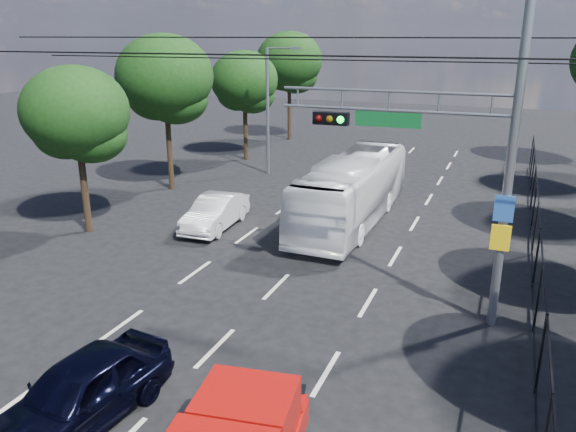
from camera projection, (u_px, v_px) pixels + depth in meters
The scene contains 12 objects.
lane_markings at pixel (333, 229), 23.24m from camera, with size 6.12×38.00×0.01m.
signal_mast at pixel (463, 134), 14.44m from camera, with size 6.43×0.39×9.50m.
streetlight_left at pixel (270, 105), 31.35m from camera, with size 2.09×0.22×7.08m.
utility_wires at pixel (286, 51), 16.46m from camera, with size 22.00×5.04×0.74m.
fence_right at pixel (536, 245), 18.60m from camera, with size 0.06×34.03×2.00m.
tree_left_b at pixel (77, 119), 21.60m from camera, with size 4.08×4.08×6.63m.
tree_left_c at pixel (166, 83), 27.74m from camera, with size 4.80×4.80×7.80m.
tree_left_d at pixel (245, 85), 34.86m from camera, with size 4.20×4.20×6.83m.
tree_left_e at pixel (290, 65), 41.74m from camera, with size 4.92×4.92×7.99m.
navy_hatchback at pixel (80, 393), 11.41m from camera, with size 1.73×4.30×1.47m, color black.
white_bus at pixel (353, 190), 23.74m from camera, with size 2.39×10.20×2.84m, color white.
white_van at pixel (215, 212), 23.22m from camera, with size 1.43×4.11×1.36m, color silver.
Camera 1 is at (6.49, -7.05, 7.67)m, focal length 35.00 mm.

